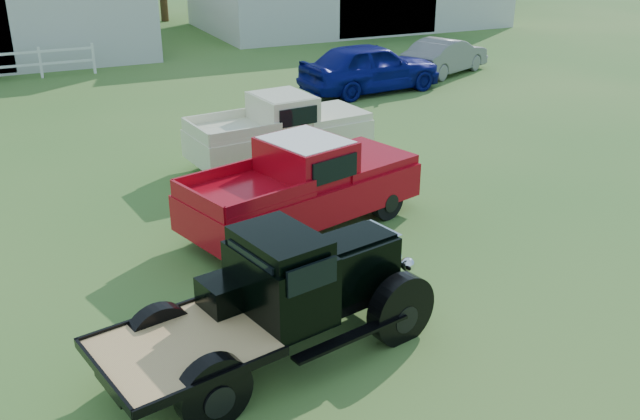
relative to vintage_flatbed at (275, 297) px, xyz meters
name	(u,v)px	position (x,y,z in m)	size (l,w,h in m)	color
ground	(339,292)	(1.66, 1.28, -0.98)	(120.00, 120.00, 0.00)	#346A27
vintage_flatbed	(275,297)	(0.00, 0.00, 0.00)	(4.93, 1.95, 1.95)	black
red_pickup	(302,184)	(2.20, 4.05, -0.02)	(5.22, 2.01, 1.90)	#A40816
white_pickup	(280,130)	(3.29, 7.99, -0.09)	(4.82, 1.87, 1.77)	beige
misc_car_blue	(370,67)	(9.17, 13.90, -0.09)	(2.10, 5.21, 1.78)	navy
misc_car_grey	(446,56)	(13.37, 15.33, -0.28)	(1.48, 4.26, 1.40)	slate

